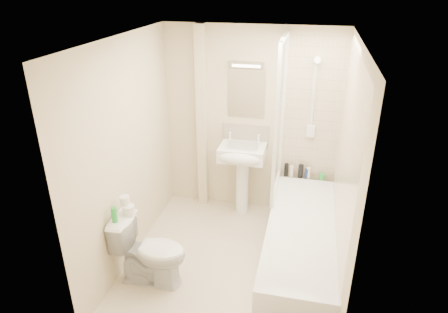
# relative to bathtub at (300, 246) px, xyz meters

# --- Properties ---
(floor) EXTENTS (2.50, 2.50, 0.00)m
(floor) POSITION_rel_bathtub_xyz_m (-0.75, -0.07, -0.29)
(floor) COLOR beige
(floor) RESTS_ON ground
(wall_back) EXTENTS (2.20, 0.02, 2.40)m
(wall_back) POSITION_rel_bathtub_xyz_m (-0.75, 1.18, 0.91)
(wall_back) COLOR beige
(wall_back) RESTS_ON ground
(wall_left) EXTENTS (0.02, 2.50, 2.40)m
(wall_left) POSITION_rel_bathtub_xyz_m (-1.85, -0.07, 0.91)
(wall_left) COLOR beige
(wall_left) RESTS_ON ground
(wall_right) EXTENTS (0.02, 2.50, 2.40)m
(wall_right) POSITION_rel_bathtub_xyz_m (0.35, -0.07, 0.91)
(wall_right) COLOR beige
(wall_right) RESTS_ON ground
(ceiling) EXTENTS (2.20, 2.50, 0.02)m
(ceiling) POSITION_rel_bathtub_xyz_m (-0.75, -0.07, 2.11)
(ceiling) COLOR white
(ceiling) RESTS_ON wall_back
(tile_back) EXTENTS (0.70, 0.01, 1.75)m
(tile_back) POSITION_rel_bathtub_xyz_m (0.00, 1.16, 1.14)
(tile_back) COLOR beige
(tile_back) RESTS_ON wall_back
(tile_right) EXTENTS (0.01, 2.10, 1.75)m
(tile_right) POSITION_rel_bathtub_xyz_m (0.34, -0.00, 1.14)
(tile_right) COLOR beige
(tile_right) RESTS_ON wall_right
(pipe_boxing) EXTENTS (0.12, 0.12, 2.40)m
(pipe_boxing) POSITION_rel_bathtub_xyz_m (-1.37, 1.12, 0.91)
(pipe_boxing) COLOR beige
(pipe_boxing) RESTS_ON ground
(splashback) EXTENTS (0.60, 0.02, 0.30)m
(splashback) POSITION_rel_bathtub_xyz_m (-0.81, 1.17, 0.74)
(splashback) COLOR beige
(splashback) RESTS_ON wall_back
(mirror) EXTENTS (0.46, 0.01, 0.60)m
(mirror) POSITION_rel_bathtub_xyz_m (-0.81, 1.16, 1.29)
(mirror) COLOR white
(mirror) RESTS_ON wall_back
(strip_light) EXTENTS (0.42, 0.07, 0.07)m
(strip_light) POSITION_rel_bathtub_xyz_m (-0.81, 1.14, 1.66)
(strip_light) COLOR silver
(strip_light) RESTS_ON wall_back
(bathtub) EXTENTS (0.70, 2.10, 0.55)m
(bathtub) POSITION_rel_bathtub_xyz_m (0.00, 0.00, 0.00)
(bathtub) COLOR white
(bathtub) RESTS_ON ground
(shower_screen) EXTENTS (0.04, 0.92, 1.80)m
(shower_screen) POSITION_rel_bathtub_xyz_m (-0.35, 0.72, 1.16)
(shower_screen) COLOR white
(shower_screen) RESTS_ON bathtub
(shower_fixture) EXTENTS (0.10, 0.16, 0.99)m
(shower_fixture) POSITION_rel_bathtub_xyz_m (-0.00, 1.12, 1.26)
(shower_fixture) COLOR white
(shower_fixture) RESTS_ON wall_back
(pedestal_sink) EXTENTS (0.57, 0.51, 1.10)m
(pedestal_sink) POSITION_rel_bathtub_xyz_m (-0.81, 0.94, 0.48)
(pedestal_sink) COLOR white
(pedestal_sink) RESTS_ON ground
(bottle_black_a) EXTENTS (0.05, 0.05, 0.17)m
(bottle_black_a) POSITION_rel_bathtub_xyz_m (-0.26, 1.09, 0.35)
(bottle_black_a) COLOR black
(bottle_black_a) RESTS_ON bathtub
(bottle_white_a) EXTENTS (0.05, 0.05, 0.15)m
(bottle_white_a) POSITION_rel_bathtub_xyz_m (-0.19, 1.09, 0.33)
(bottle_white_a) COLOR silver
(bottle_white_a) RESTS_ON bathtub
(bottle_black_b) EXTENTS (0.06, 0.06, 0.17)m
(bottle_black_b) POSITION_rel_bathtub_xyz_m (-0.07, 1.09, 0.35)
(bottle_black_b) COLOR black
(bottle_black_b) RESTS_ON bathtub
(bottle_blue) EXTENTS (0.06, 0.06, 0.13)m
(bottle_blue) POSITION_rel_bathtub_xyz_m (0.01, 1.09, 0.33)
(bottle_blue) COLOR navy
(bottle_blue) RESTS_ON bathtub
(bottle_cream) EXTENTS (0.05, 0.05, 0.15)m
(bottle_cream) POSITION_rel_bathtub_xyz_m (0.02, 1.09, 0.33)
(bottle_cream) COLOR #F3E9BB
(bottle_cream) RESTS_ON bathtub
(bottle_green) EXTENTS (0.07, 0.07, 0.08)m
(bottle_green) POSITION_rel_bathtub_xyz_m (0.19, 1.09, 0.30)
(bottle_green) COLOR green
(bottle_green) RESTS_ON bathtub
(toilet) EXTENTS (0.42, 0.73, 0.74)m
(toilet) POSITION_rel_bathtub_xyz_m (-1.47, -0.52, 0.08)
(toilet) COLOR white
(toilet) RESTS_ON ground
(toilet_roll_lower) EXTENTS (0.12, 0.12, 0.09)m
(toilet_roll_lower) POSITION_rel_bathtub_xyz_m (-1.70, -0.46, 0.50)
(toilet_roll_lower) COLOR white
(toilet_roll_lower) RESTS_ON toilet
(toilet_roll_upper) EXTENTS (0.10, 0.10, 0.09)m
(toilet_roll_upper) POSITION_rel_bathtub_xyz_m (-1.74, -0.44, 0.59)
(toilet_roll_upper) COLOR white
(toilet_roll_upper) RESTS_ON toilet_roll_lower
(green_bottle) EXTENTS (0.05, 0.05, 0.16)m
(green_bottle) POSITION_rel_bathtub_xyz_m (-1.77, -0.62, 0.53)
(green_bottle) COLOR green
(green_bottle) RESTS_ON toilet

